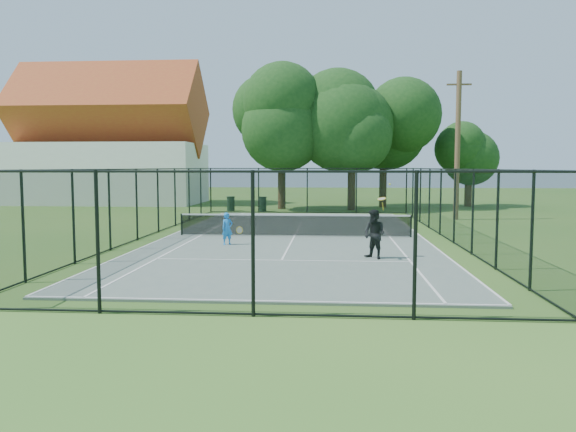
# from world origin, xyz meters

# --- Properties ---
(ground) EXTENTS (120.00, 120.00, 0.00)m
(ground) POSITION_xyz_m (0.00, 0.00, 0.00)
(ground) COLOR #346121
(tennis_court) EXTENTS (11.00, 24.00, 0.06)m
(tennis_court) POSITION_xyz_m (0.00, 0.00, 0.03)
(tennis_court) COLOR slate
(tennis_court) RESTS_ON ground
(tennis_net) EXTENTS (10.08, 0.08, 0.95)m
(tennis_net) POSITION_xyz_m (0.00, 0.00, 0.58)
(tennis_net) COLOR black
(tennis_net) RESTS_ON tennis_court
(fence) EXTENTS (13.10, 26.10, 3.00)m
(fence) POSITION_xyz_m (0.00, 0.00, 1.50)
(fence) COLOR black
(fence) RESTS_ON ground
(tree_near_left) EXTENTS (7.26, 7.26, 9.47)m
(tree_near_left) POSITION_xyz_m (-2.02, 16.62, 5.83)
(tree_near_left) COLOR #332114
(tree_near_left) RESTS_ON ground
(tree_near_mid) EXTENTS (7.04, 7.04, 9.21)m
(tree_near_mid) POSITION_xyz_m (3.03, 15.91, 5.68)
(tree_near_mid) COLOR #332114
(tree_near_mid) RESTS_ON ground
(tree_near_right) EXTENTS (6.13, 6.13, 8.46)m
(tree_near_right) POSITION_xyz_m (5.53, 19.13, 5.38)
(tree_near_right) COLOR #332114
(tree_near_right) RESTS_ON ground
(tree_far_right) EXTENTS (4.84, 4.84, 6.40)m
(tree_far_right) POSITION_xyz_m (12.22, 20.32, 3.96)
(tree_far_right) COLOR #332114
(tree_far_right) RESTS_ON ground
(building) EXTENTS (15.30, 8.15, 11.87)m
(building) POSITION_xyz_m (-17.00, 22.00, 4.93)
(building) COLOR silver
(building) RESTS_ON ground
(trash_bin_left) EXTENTS (0.58, 0.58, 1.01)m
(trash_bin_left) POSITION_xyz_m (-5.41, 14.47, 0.51)
(trash_bin_left) COLOR black
(trash_bin_left) RESTS_ON ground
(trash_bin_right) EXTENTS (0.58, 0.58, 1.02)m
(trash_bin_right) POSITION_xyz_m (-3.14, 14.21, 0.51)
(trash_bin_right) COLOR black
(trash_bin_right) RESTS_ON ground
(utility_pole) EXTENTS (1.40, 0.30, 8.53)m
(utility_pole) POSITION_xyz_m (8.84, 9.00, 4.33)
(utility_pole) COLOR #4C3823
(utility_pole) RESTS_ON ground
(player_blue) EXTENTS (0.86, 0.51, 1.24)m
(player_blue) POSITION_xyz_m (-2.42, -2.86, 0.68)
(player_blue) COLOR #1A81E4
(player_blue) RESTS_ON tennis_court
(player_black) EXTENTS (1.06, 1.10, 2.46)m
(player_black) POSITION_xyz_m (3.00, -5.80, 0.87)
(player_black) COLOR black
(player_black) RESTS_ON tennis_court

